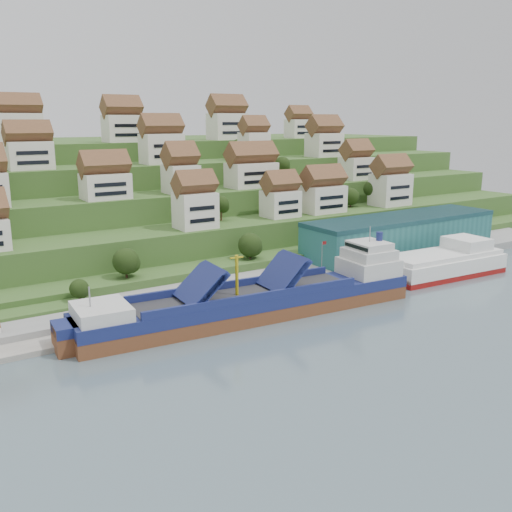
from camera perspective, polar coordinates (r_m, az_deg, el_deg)
ground at (r=118.95m, az=2.88°, el=-5.20°), size 300.00×300.00×0.00m
quay at (r=141.70m, az=5.89°, el=-1.71°), size 180.00×14.00×2.20m
hillside at (r=207.42m, az=-14.18°, el=5.49°), size 260.00×128.00×31.00m
hillside_village at (r=167.12m, az=-9.80°, el=8.79°), size 154.03×62.81×29.18m
hillside_trees at (r=155.63m, az=-7.64°, el=6.03°), size 139.30×62.29×30.56m
warehouse at (r=163.25m, az=14.28°, el=2.17°), size 60.00×15.00×10.00m
flagpole at (r=135.38m, az=6.65°, el=0.08°), size 1.28×0.16×8.00m
cargo_ship at (r=113.37m, az=0.60°, el=-4.53°), size 70.67×16.02×15.44m
second_ship at (r=150.30m, az=18.32°, el=-0.74°), size 33.69×14.15×9.58m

